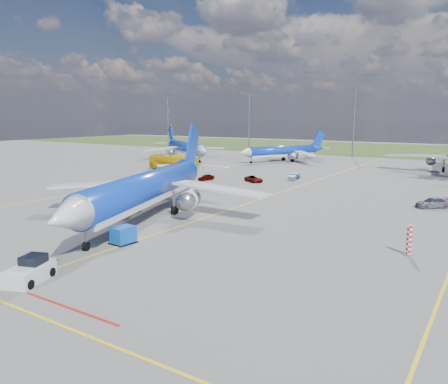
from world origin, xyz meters
The scene contains 15 objects.
ground centered at (0.00, 0.00, 0.00)m, with size 400.00×400.00×0.00m, color #5B5B58.
grass_strip centered at (0.00, 150.00, 0.00)m, with size 400.00×80.00×0.01m, color #2D4719.
taxiway_lines centered at (0.17, 27.70, 0.01)m, with size 60.25×160.00×0.02m.
floodlight_masts centered at (10.00, 110.00, 12.56)m, with size 202.20×0.50×22.70m.
warning_post centered at (26.00, 8.00, 1.50)m, with size 0.50×0.50×3.00m, color red.
bg_jet_nw centered at (-52.62, 74.04, 0.00)m, with size 29.74×39.04×10.22m, color #0C35B1, non-canonical shape.
bg_jet_nnw centered at (-23.22, 83.13, 0.00)m, with size 25.94×34.04×8.92m, color #0C35B1, non-canonical shape.
main_airliner centered at (-6.56, 5.93, 0.00)m, with size 34.43×45.19×11.83m, color #0C35B1, non-canonical shape.
pushback_tug centered at (0.94, -16.30, 0.83)m, with size 3.62×6.12×2.06m.
uld_container centered at (-0.54, -4.35, 0.92)m, with size 1.84×2.30×1.84m, color #0D4BB6.
apron_bus centered at (-37.70, 49.63, 1.88)m, with size 3.16×13.49×3.76m, color yellow.
service_car_a centered at (-19.90, 38.68, 0.65)m, with size 1.54×3.82×1.30m, color #999999.
service_car_b centered at (-10.19, 42.02, 0.64)m, with size 2.12×4.60×1.28m, color #999999.
service_car_c centered at (24.78, 33.85, 0.75)m, with size 2.09×5.14×1.49m, color #999999.
baggage_tug_c centered at (-4.71, 50.01, 0.56)m, with size 2.49×5.50×1.19m.
Camera 1 is at (33.08, -36.57, 13.51)m, focal length 35.00 mm.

